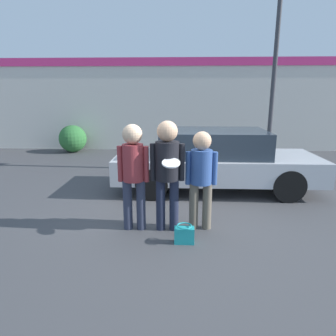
% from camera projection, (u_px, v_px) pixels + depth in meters
% --- Properties ---
extents(ground_plane, '(56.00, 56.00, 0.00)m').
position_uv_depth(ground_plane, '(179.00, 219.00, 5.39)').
color(ground_plane, '#3F3F42').
extents(storefront_building, '(24.00, 0.22, 3.50)m').
position_uv_depth(storefront_building, '(181.00, 104.00, 11.61)').
color(storefront_building, silver).
rests_on(storefront_building, ground).
extents(person_left, '(0.51, 0.34, 1.75)m').
position_uv_depth(person_left, '(133.00, 168.00, 4.78)').
color(person_left, '#2D3347').
rests_on(person_left, ground).
extents(person_middle_with_frisbee, '(0.55, 0.60, 1.80)m').
position_uv_depth(person_middle_with_frisbee, '(167.00, 165.00, 4.74)').
color(person_middle_with_frisbee, '#1E2338').
rests_on(person_middle_with_frisbee, ground).
extents(person_right, '(0.51, 0.34, 1.63)m').
position_uv_depth(person_right, '(201.00, 173.00, 4.82)').
color(person_right, '#665B4C').
rests_on(person_right, ground).
extents(parked_car_near, '(4.59, 1.80, 1.39)m').
position_uv_depth(parked_car_near, '(215.00, 160.00, 6.93)').
color(parked_car_near, '#B7BABF').
rests_on(parked_car_near, ground).
extents(street_lamp, '(1.45, 0.35, 5.78)m').
position_uv_depth(street_lamp, '(287.00, 39.00, 7.80)').
color(street_lamp, '#38383D').
rests_on(street_lamp, ground).
extents(shrub, '(1.03, 1.03, 1.03)m').
position_uv_depth(shrub, '(73.00, 139.00, 11.41)').
color(shrub, '#2D6B33').
rests_on(shrub, ground).
extents(handbag, '(0.30, 0.23, 0.29)m').
position_uv_depth(handbag, '(184.00, 234.00, 4.51)').
color(handbag, teal).
rests_on(handbag, ground).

